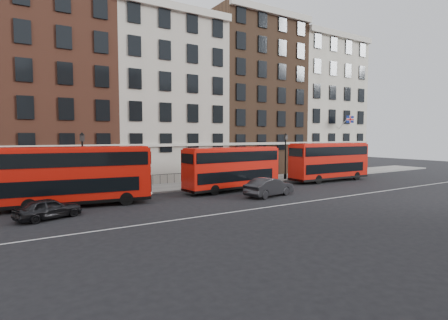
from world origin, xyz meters
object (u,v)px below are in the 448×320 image
bus_b (76,175)px  bus_d (329,161)px  car_rear (48,208)px  car_front (269,187)px  bus_c (232,168)px  traffic_light (348,157)px

bus_b → bus_d: bearing=7.8°
bus_b → car_rear: bearing=-116.1°
bus_d → car_front: 12.95m
bus_b → car_rear: (-2.15, -3.19, -1.69)m
bus_c → car_rear: 16.22m
bus_b → car_front: (14.77, -4.11, -1.56)m
bus_c → bus_d: size_ratio=0.95×
traffic_light → car_front: bearing=-160.5°
bus_b → car_front: size_ratio=2.21×
car_front → traffic_light: size_ratio=1.48×
bus_c → car_rear: size_ratio=2.54×
bus_b → bus_c: (13.69, -0.01, -0.16)m
bus_b → car_rear: size_ratio=2.74×
bus_c → car_rear: bus_c is taller
bus_b → traffic_light: size_ratio=3.26×
bus_c → bus_d: (13.27, 0.00, 0.14)m
bus_c → car_front: bus_c is taller
car_rear → bus_b: bearing=-52.9°
bus_c → traffic_light: 19.74m
bus_b → bus_c: bearing=7.8°
car_rear → car_front: 16.94m
bus_c → car_front: 4.47m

